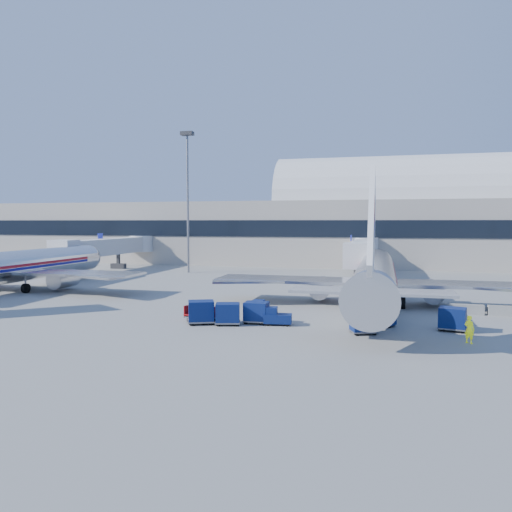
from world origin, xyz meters
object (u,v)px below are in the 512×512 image
(airliner_mid, at_px, (12,267))
(cart_train_b, at_px, (228,313))
(ramp_worker, at_px, (469,329))
(airliner_main, at_px, (375,276))
(cart_solo_far, at_px, (452,319))
(jetbridge_mid, at_px, (111,247))
(tug_left, at_px, (260,308))
(mast_west, at_px, (188,181))
(barrier_near, at_px, (466,309))
(tug_lead, at_px, (277,317))
(cart_open_red, at_px, (202,316))
(jetbridge_near, at_px, (362,251))
(barrier_mid, at_px, (506,311))
(cart_train_a, at_px, (256,312))
(cart_train_c, at_px, (201,312))
(cart_solo_near, at_px, (363,322))
(tug_right, at_px, (380,317))

(airliner_mid, bearing_deg, cart_train_b, -21.57)
(airliner_mid, distance_m, ramp_worker, 50.51)
(airliner_main, height_order, cart_solo_far, airliner_main)
(jetbridge_mid, distance_m, tug_left, 48.59)
(airliner_main, xyz_separation_m, mast_west, (-30.00, 25.49, 11.87))
(barrier_near, height_order, tug_lead, tug_lead)
(airliner_mid, height_order, cart_open_red, airliner_mid)
(tug_left, height_order, cart_solo_far, cart_solo_far)
(cart_train_b, bearing_deg, jetbridge_near, 62.17)
(cart_train_b, bearing_deg, tug_left, 56.99)
(airliner_mid, bearing_deg, cart_open_red, -22.22)
(airliner_main, xyz_separation_m, barrier_near, (8.00, -2.51, -2.48))
(barrier_near, xyz_separation_m, cart_open_red, (-21.68, -9.06, 0.02))
(barrier_near, height_order, barrier_mid, same)
(barrier_near, xyz_separation_m, cart_solo_far, (-2.07, -7.49, 0.50))
(barrier_near, bearing_deg, tug_left, -163.97)
(jetbridge_mid, bearing_deg, airliner_main, -30.64)
(jetbridge_mid, bearing_deg, barrier_mid, -27.35)
(cart_train_a, bearing_deg, cart_train_b, -149.94)
(airliner_mid, xyz_separation_m, cart_train_c, (28.56, -12.35, -1.92))
(jetbridge_mid, xyz_separation_m, cart_train_b, (33.16, -38.46, -3.00))
(barrier_mid, bearing_deg, cart_solo_near, -139.39)
(tug_right, xyz_separation_m, cart_open_red, (-14.28, -2.23, -0.18))
(cart_solo_far, bearing_deg, cart_open_red, -162.95)
(cart_train_b, height_order, cart_open_red, cart_train_b)
(airliner_main, bearing_deg, airliner_mid, 180.00)
(airliner_mid, bearing_deg, cart_solo_far, -11.78)
(cart_solo_near, height_order, cart_solo_far, cart_solo_far)
(jetbridge_mid, height_order, tug_right, jetbridge_mid)
(airliner_mid, bearing_deg, barrier_near, -2.87)
(airliner_mid, relative_size, cart_open_red, 12.77)
(tug_left, height_order, cart_open_red, tug_left)
(tug_left, relative_size, cart_train_c, 0.87)
(cart_train_c, bearing_deg, cart_open_red, 84.32)
(tug_lead, bearing_deg, barrier_near, 22.39)
(tug_left, bearing_deg, cart_solo_far, -95.70)
(tug_left, distance_m, cart_train_a, 3.41)
(barrier_near, bearing_deg, cart_train_c, -155.33)
(jetbridge_mid, bearing_deg, barrier_near, -28.80)
(tug_right, relative_size, cart_solo_near, 1.12)
(tug_lead, distance_m, cart_solo_near, 7.01)
(barrier_near, distance_m, cart_open_red, 23.50)
(airliner_main, bearing_deg, tug_right, -86.34)
(airliner_main, distance_m, ramp_worker, 15.40)
(cart_solo_near, bearing_deg, mast_west, 106.13)
(cart_open_red, relative_size, ramp_worker, 1.51)
(tug_left, xyz_separation_m, cart_solo_far, (15.68, -2.39, 0.29))
(tug_left, bearing_deg, jetbridge_near, -9.26)
(jetbridge_near, xyz_separation_m, ramp_worker, (8.95, -40.10, -2.97))
(jetbridge_near, relative_size, tug_left, 12.16)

